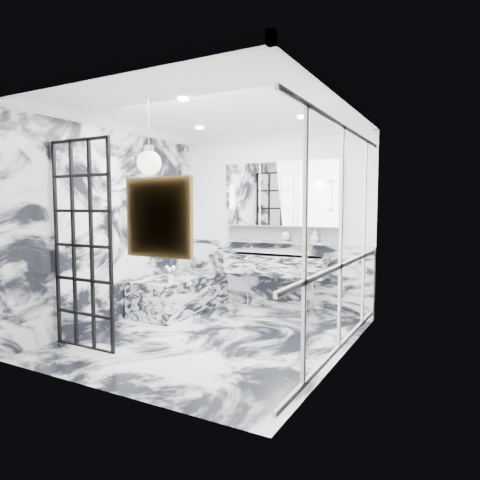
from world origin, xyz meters
The scene contains 25 objects.
floor centered at (0.00, 0.00, 0.00)m, with size 3.60×3.60×0.00m, color silver.
ceiling centered at (0.00, 0.00, 2.80)m, with size 3.60×3.60×0.00m, color white.
wall_back centered at (0.00, 1.80, 1.40)m, with size 3.60×3.60×0.00m, color white.
wall_front centered at (0.00, -1.80, 1.40)m, with size 3.60×3.60×0.00m, color white.
wall_left centered at (-1.60, 0.00, 1.40)m, with size 3.60×3.60×0.00m, color white.
wall_right centered at (1.60, 0.00, 1.40)m, with size 3.60×3.60×0.00m, color white.
marble_clad_back centered at (0.00, 1.78, 0.53)m, with size 3.18×0.05×1.05m, color silver.
marble_clad_left centered at (-1.59, 0.00, 1.34)m, with size 0.02×3.56×2.68m, color silver.
panel_molding centered at (1.58, 0.00, 1.30)m, with size 0.03×3.40×2.30m, color white.
soap_bottle_a centered at (0.73, 1.71, 1.20)m, with size 0.08×0.08×0.22m, color #8C5919.
soap_bottle_b centered at (0.71, 1.71, 1.17)m, with size 0.07×0.07×0.16m, color #4C4C51.
soap_bottle_c centered at (0.72, 1.71, 1.17)m, with size 0.12×0.12×0.15m, color silver.
face_pot centered at (0.25, 1.71, 1.17)m, with size 0.14×0.14×0.14m, color white.
amber_bottle centered at (0.52, 1.71, 1.14)m, with size 0.04×0.04×0.10m, color #8C5919.
flower_vase centered at (-0.94, 0.35, 0.61)m, with size 0.08×0.08×0.12m, color silver.
crittall_door centered at (-1.10, -1.05, 1.18)m, with size 0.88×0.04×2.37m, color black, non-canonical shape.
artwork centered at (0.59, -1.76, 1.54)m, with size 0.54×0.05×0.54m, color #B75F12.
pendant_light centered at (-0.08, -1.07, 2.07)m, with size 0.24×0.24×0.24m, color white.
trough_sink centered at (0.15, 1.55, 0.73)m, with size 1.60×0.45×0.30m, color silver.
ledge centered at (0.15, 1.72, 1.07)m, with size 1.90×0.14×0.04m, color silver.
subway_tile centered at (0.15, 1.78, 1.21)m, with size 1.90×0.03×0.23m, color white.
mirror_cabinet centered at (0.15, 1.73, 1.82)m, with size 1.90×0.16×1.00m, color white.
sconce_left centered at (-0.67, 1.63, 1.78)m, with size 0.07×0.07×0.40m, color white.
sconce_right centered at (0.97, 1.63, 1.78)m, with size 0.07×0.07×0.40m, color white.
bathtub centered at (-1.18, 0.90, 0.28)m, with size 0.75×1.65×0.55m, color silver.
Camera 1 is at (2.79, -4.45, 1.64)m, focal length 32.00 mm.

